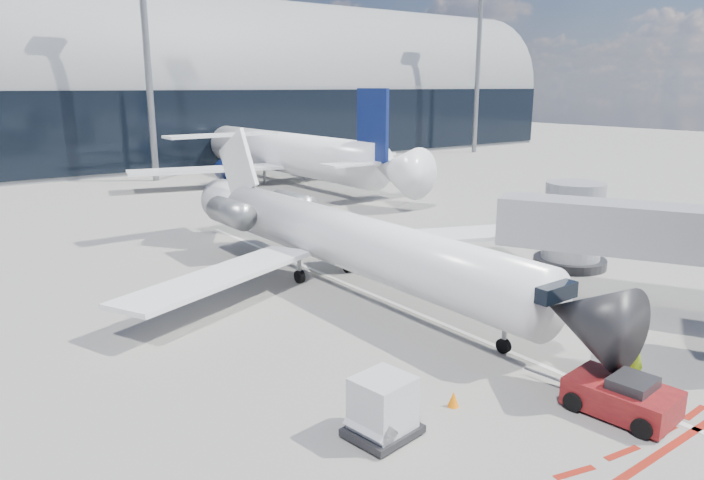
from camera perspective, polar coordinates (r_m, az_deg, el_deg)
ground at (r=28.07m, az=7.05°, el=-7.08°), size 260.00×260.00×0.00m
apron_centerline at (r=29.45m, az=4.36°, el=-5.98°), size 0.25×40.00×0.01m
apron_stop_bar at (r=22.07m, az=28.83°, el=-14.85°), size 14.00×0.25×0.01m
terminal_building at (r=85.79m, az=-24.90°, el=11.62°), size 150.00×24.15×24.00m
jet_bridge at (r=32.97m, az=23.37°, el=0.49°), size 10.03×15.20×4.90m
light_mast_centre at (r=70.81m, az=-18.10°, el=15.22°), size 0.70×0.70×25.00m
light_mast_east at (r=99.21m, az=11.36°, el=15.03°), size 0.70×0.70×25.00m
regional_jet at (r=31.92m, az=-1.16°, el=0.27°), size 24.10×29.72×7.44m
pushback_tug at (r=21.79m, az=23.35°, el=-12.94°), size 2.42×5.07×1.29m
ramp_worker at (r=24.06m, az=24.41°, el=-9.55°), size 0.70×0.48×1.86m
uld_container at (r=18.80m, az=2.83°, el=-14.97°), size 2.19×1.94×1.85m
safety_cone_left at (r=20.88m, az=9.21°, el=-14.08°), size 0.37×0.37×0.51m
bg_airliner_1 at (r=68.24m, az=-6.73°, el=10.50°), size 37.81×40.03×12.23m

